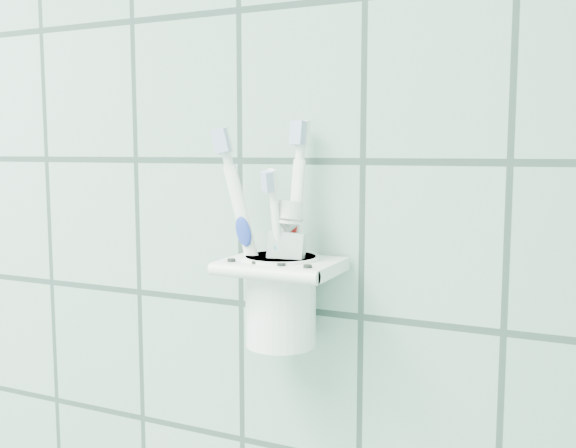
{
  "coord_description": "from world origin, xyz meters",
  "views": [
    {
      "loc": [
        0.93,
        0.56,
        1.43
      ],
      "look_at": [
        0.68,
        1.1,
        1.36
      ],
      "focal_mm": 40.0,
      "sensor_mm": 36.0,
      "label": 1
    }
  ],
  "objects_px": {
    "cup": "(281,297)",
    "toothbrush_pink": "(270,230)",
    "toothpaste_tube": "(278,262)",
    "holder_bracket": "(282,267)",
    "toothbrush_orange": "(285,249)",
    "toothbrush_blue": "(285,229)"
  },
  "relations": [
    {
      "from": "cup",
      "to": "toothbrush_pink",
      "type": "height_order",
      "value": "toothbrush_pink"
    },
    {
      "from": "cup",
      "to": "toothpaste_tube",
      "type": "xyz_separation_m",
      "value": [
        0.01,
        -0.02,
        0.04
      ]
    },
    {
      "from": "holder_bracket",
      "to": "toothpaste_tube",
      "type": "distance_m",
      "value": 0.02
    },
    {
      "from": "cup",
      "to": "toothbrush_orange",
      "type": "height_order",
      "value": "toothbrush_orange"
    },
    {
      "from": "holder_bracket",
      "to": "cup",
      "type": "relative_size",
      "value": 1.23
    },
    {
      "from": "cup",
      "to": "toothbrush_orange",
      "type": "relative_size",
      "value": 0.52
    },
    {
      "from": "holder_bracket",
      "to": "toothbrush_blue",
      "type": "xyz_separation_m",
      "value": [
        -0.0,
        0.01,
        0.04
      ]
    },
    {
      "from": "toothbrush_blue",
      "to": "toothbrush_orange",
      "type": "relative_size",
      "value": 1.25
    },
    {
      "from": "cup",
      "to": "toothbrush_blue",
      "type": "xyz_separation_m",
      "value": [
        0.0,
        0.01,
        0.07
      ]
    },
    {
      "from": "toothbrush_blue",
      "to": "toothbrush_orange",
      "type": "distance_m",
      "value": 0.02
    },
    {
      "from": "toothbrush_blue",
      "to": "toothpaste_tube",
      "type": "distance_m",
      "value": 0.04
    },
    {
      "from": "toothpaste_tube",
      "to": "toothbrush_blue",
      "type": "bearing_deg",
      "value": 90.5
    },
    {
      "from": "toothbrush_blue",
      "to": "toothpaste_tube",
      "type": "height_order",
      "value": "toothbrush_blue"
    },
    {
      "from": "holder_bracket",
      "to": "cup",
      "type": "xyz_separation_m",
      "value": [
        -0.0,
        0.0,
        -0.03
      ]
    },
    {
      "from": "holder_bracket",
      "to": "toothbrush_pink",
      "type": "height_order",
      "value": "toothbrush_pink"
    },
    {
      "from": "toothbrush_pink",
      "to": "toothbrush_orange",
      "type": "bearing_deg",
      "value": 54.37
    },
    {
      "from": "toothbrush_blue",
      "to": "toothpaste_tube",
      "type": "relative_size",
      "value": 1.53
    },
    {
      "from": "cup",
      "to": "toothbrush_blue",
      "type": "distance_m",
      "value": 0.07
    },
    {
      "from": "cup",
      "to": "toothpaste_tube",
      "type": "bearing_deg",
      "value": -73.01
    },
    {
      "from": "cup",
      "to": "toothpaste_tube",
      "type": "height_order",
      "value": "toothpaste_tube"
    },
    {
      "from": "holder_bracket",
      "to": "cup",
      "type": "distance_m",
      "value": 0.03
    },
    {
      "from": "toothbrush_pink",
      "to": "toothbrush_blue",
      "type": "height_order",
      "value": "toothbrush_blue"
    }
  ]
}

